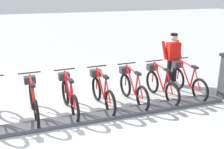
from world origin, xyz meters
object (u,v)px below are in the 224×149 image
(bike_docked_5, at_px, (33,100))
(bike_docked_1, at_px, (160,84))
(worker_near_rack, at_px, (173,57))
(bike_docked_3, at_px, (102,91))
(bike_docked_4, at_px, (69,95))
(bike_docked_0, at_px, (187,80))
(bike_docked_2, at_px, (132,87))

(bike_docked_5, bearing_deg, bike_docked_1, -90.00)
(bike_docked_1, height_order, worker_near_rack, worker_near_rack)
(bike_docked_3, height_order, bike_docked_4, same)
(bike_docked_0, height_order, bike_docked_4, same)
(bike_docked_2, distance_m, bike_docked_3, 0.86)
(bike_docked_3, xyz_separation_m, bike_docked_4, (0.00, 0.86, 0.00))
(worker_near_rack, bearing_deg, bike_docked_0, 176.64)
(bike_docked_2, bearing_deg, bike_docked_4, 90.00)
(bike_docked_0, xyz_separation_m, worker_near_rack, (0.91, -0.05, 0.48))
(bike_docked_1, xyz_separation_m, bike_docked_2, (0.00, 0.86, 0.00))
(bike_docked_4, bearing_deg, bike_docked_1, -90.00)
(bike_docked_0, relative_size, bike_docked_5, 1.00)
(bike_docked_4, distance_m, bike_docked_5, 0.86)
(bike_docked_4, relative_size, worker_near_rack, 1.04)
(bike_docked_1, bearing_deg, bike_docked_3, 90.00)
(bike_docked_2, xyz_separation_m, bike_docked_3, (0.00, 0.86, 0.00))
(bike_docked_2, height_order, worker_near_rack, worker_near_rack)
(bike_docked_2, distance_m, bike_docked_5, 2.59)
(bike_docked_1, distance_m, bike_docked_3, 1.73)
(bike_docked_2, height_order, bike_docked_4, same)
(bike_docked_2, xyz_separation_m, worker_near_rack, (0.91, -1.78, 0.48))
(bike_docked_0, distance_m, bike_docked_1, 0.86)
(bike_docked_1, bearing_deg, bike_docked_2, 90.00)
(bike_docked_5, xyz_separation_m, worker_near_rack, (0.91, -4.38, 0.48))
(bike_docked_1, relative_size, bike_docked_3, 1.00)
(bike_docked_2, relative_size, bike_docked_5, 1.00)
(bike_docked_2, bearing_deg, bike_docked_0, -90.00)
(bike_docked_2, xyz_separation_m, bike_docked_5, (0.00, 2.59, 0.00))
(bike_docked_4, xyz_separation_m, bike_docked_5, (0.00, 0.86, 0.00))
(bike_docked_0, height_order, worker_near_rack, worker_near_rack)
(bike_docked_1, relative_size, bike_docked_2, 1.00)
(bike_docked_0, bearing_deg, bike_docked_3, 90.00)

